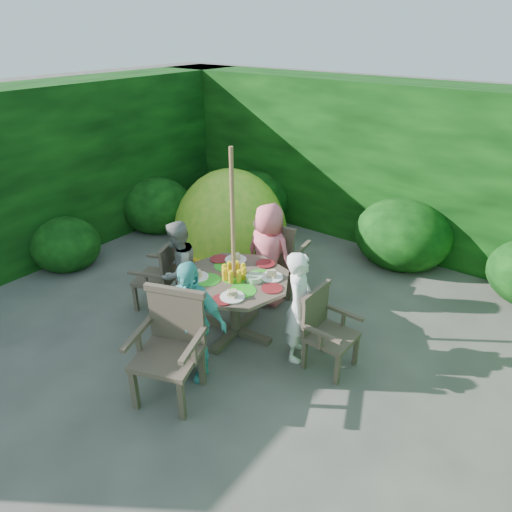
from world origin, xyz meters
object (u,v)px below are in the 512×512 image
Objects in this scene: garden_chair_right at (326,329)px; garden_chair_front at (171,344)px; child_right at (299,307)px; child_back at (269,255)px; patio_table at (235,287)px; child_left at (178,270)px; garden_chair_back at (279,256)px; child_front at (191,321)px; parasol_pole at (233,249)px; dome_tent at (230,238)px; garden_chair_left at (161,274)px.

garden_chair_front is at bearing 142.75° from garden_chair_right.
child_right is 1.13m from child_back.
patio_table is 0.80m from child_left.
child_right is (0.93, -0.99, 0.10)m from garden_chair_back.
garden_chair_back is at bearing 80.74° from child_front.
child_left is at bearing 125.81° from child_front.
garden_chair_front is (0.11, -1.09, -0.55)m from parasol_pole.
child_front is 3.42m from dome_tent.
garden_chair_left is at bearing -101.72° from child_left.
child_right is at bearing 100.45° from garden_chair_right.
dome_tent reaches higher than garden_chair_left.
garden_chair_back is 0.76× the size of child_front.
dome_tent is at bearing 176.00° from garden_chair_left.
child_left is (-0.80, -0.10, -0.01)m from patio_table.
garden_chair_back is 1.94m from dome_tent.
parasol_pole is 1.23m from garden_chair_back.
garden_chair_back reaches higher than garden_chair_right.
parasol_pole is at bearing 80.81° from child_front.
patio_table is at bearing 19.91° from parasol_pole.
garden_chair_back is 0.32m from child_back.
parasol_pole is 2.61× the size of garden_chair_right.
parasol_pole is at bearing 75.53° from child_right.
child_left is (-1.59, -0.20, -0.01)m from child_right.
garden_chair_back is 0.96× the size of garden_chair_front.
child_left is (-0.91, 0.99, 0.06)m from garden_chair_front.
child_front is at bearing 39.13° from garden_chair_left.
child_front is at bearing -82.89° from parasol_pole.
garden_chair_left is (-1.10, -0.12, -0.64)m from parasol_pole.
child_front reaches higher than child_right.
garden_chair_back is at bearing 75.80° from garden_chair_front.
child_front is at bearing -83.20° from patio_table.
dome_tent is (-1.86, 2.79, -0.65)m from child_front.
child_front reaches higher than child_left.
parasol_pole is 2.88m from dome_tent.
child_left is at bearing 49.89° from child_back.
child_back is at bearing 62.90° from garden_chair_right.
garden_chair_front is at bearing 27.35° from child_left.
garden_chair_right is 0.82× the size of garden_chair_front.
parasol_pole is 0.93× the size of dome_tent.
garden_chair_front is 3.65m from dome_tent.
garden_chair_right is 3.43m from dome_tent.
child_back is at bearing 80.81° from child_front.
garden_chair_right is at bearing 7.62° from patio_table.
parasol_pole is at bearing 74.67° from garden_chair_left.
garden_chair_back is 0.42× the size of dome_tent.
patio_table is at bearing 98.93° from garden_chair_right.
dome_tent is (-1.77, 1.99, -0.63)m from patio_table.
dome_tent is (-2.86, 1.85, -0.45)m from garden_chair_right.
child_right is (0.79, 0.10, -0.48)m from parasol_pole.
parasol_pole is 1.28m from garden_chair_right.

